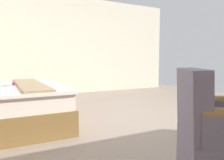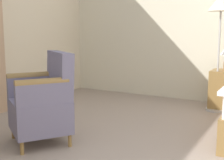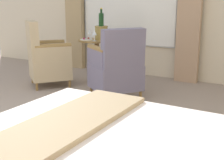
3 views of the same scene
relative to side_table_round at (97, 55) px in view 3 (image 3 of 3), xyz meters
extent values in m
cube|color=tan|center=(3.17, 1.64, 0.19)|extent=(1.88, 0.37, 0.03)
cylinder|color=olive|center=(0.00, 0.00, -0.41)|extent=(0.32, 0.32, 0.03)
cylinder|color=olive|center=(0.00, 0.00, -0.10)|extent=(0.07, 0.07, 0.64)
cylinder|color=olive|center=(0.00, 0.00, 0.23)|extent=(0.58, 0.58, 0.02)
cylinder|color=olive|center=(-0.03, 0.06, 0.34)|extent=(0.19, 0.19, 0.20)
torus|color=olive|center=(-0.03, 0.06, 0.44)|extent=(0.20, 0.20, 0.02)
cylinder|color=white|center=(-0.03, 0.06, 0.42)|extent=(0.17, 0.17, 0.03)
cylinder|color=#1E4723|center=(-0.05, 0.05, 0.50)|extent=(0.14, 0.12, 0.31)
cylinder|color=#193D1E|center=(-0.02, 0.08, 0.67)|extent=(0.05, 0.04, 0.08)
sphere|color=gold|center=(-0.02, 0.08, 0.70)|extent=(0.04, 0.04, 0.04)
cylinder|color=white|center=(-0.05, -0.16, 0.25)|extent=(0.06, 0.06, 0.01)
cylinder|color=white|center=(-0.05, -0.16, 0.29)|extent=(0.01, 0.01, 0.07)
cone|color=white|center=(-0.05, -0.16, 0.35)|extent=(0.07, 0.07, 0.06)
cylinder|color=white|center=(0.14, 0.05, 0.25)|extent=(0.07, 0.07, 0.01)
cylinder|color=white|center=(0.14, 0.05, 0.29)|extent=(0.01, 0.01, 0.08)
cone|color=white|center=(0.14, 0.05, 0.37)|extent=(0.07, 0.07, 0.07)
cylinder|color=white|center=(0.10, -0.12, 0.25)|extent=(0.19, 0.19, 0.01)
sphere|color=maroon|center=(0.07, -0.10, 0.27)|extent=(0.03, 0.03, 0.03)
sphere|color=maroon|center=(0.15, -0.13, 0.27)|extent=(0.03, 0.03, 0.03)
sphere|color=maroon|center=(0.07, -0.11, 0.27)|extent=(0.02, 0.02, 0.02)
cylinder|color=olive|center=(0.26, 0.62, -0.36)|extent=(0.04, 0.04, 0.13)
cylinder|color=olive|center=(0.67, 0.34, -0.36)|extent=(0.04, 0.04, 0.13)
cylinder|color=olive|center=(0.52, 1.00, -0.36)|extent=(0.04, 0.04, 0.13)
cylinder|color=olive|center=(0.92, 0.72, -0.36)|extent=(0.04, 0.04, 0.13)
cube|color=slate|center=(0.59, 0.67, -0.13)|extent=(0.78, 0.77, 0.32)
cube|color=slate|center=(0.71, 0.85, 0.26)|extent=(0.53, 0.42, 0.48)
cube|color=slate|center=(0.38, 0.79, 0.13)|extent=(0.35, 0.46, 0.20)
cylinder|color=olive|center=(0.38, 0.79, 0.23)|extent=(0.35, 0.46, 0.09)
cube|color=slate|center=(0.78, 0.52, 0.13)|extent=(0.35, 0.46, 0.20)
cylinder|color=olive|center=(0.78, 0.52, 0.23)|extent=(0.35, 0.46, 0.09)
cylinder|color=olive|center=(0.49, -0.17, -0.36)|extent=(0.04, 0.04, 0.11)
cylinder|color=olive|center=(0.20, -0.53, -0.36)|extent=(0.04, 0.04, 0.11)
cylinder|color=olive|center=(0.86, -0.46, -0.36)|extent=(0.04, 0.04, 0.11)
cylinder|color=olive|center=(0.57, -0.82, -0.36)|extent=(0.04, 0.04, 0.11)
cube|color=tan|center=(0.53, -0.50, -0.16)|extent=(0.77, 0.77, 0.29)
cube|color=tan|center=(0.71, -0.64, 0.26)|extent=(0.42, 0.49, 0.57)
cube|color=tan|center=(0.65, -0.31, 0.08)|extent=(0.46, 0.39, 0.21)
cylinder|color=olive|center=(0.65, -0.31, 0.19)|extent=(0.46, 0.39, 0.09)
cube|color=tan|center=(0.38, -0.66, 0.08)|extent=(0.46, 0.39, 0.21)
cylinder|color=olive|center=(0.38, -0.66, 0.19)|extent=(0.46, 0.39, 0.09)
camera|label=1|loc=(-0.38, 2.07, 0.56)|focal=35.00mm
camera|label=2|loc=(2.73, -1.63, 0.72)|focal=50.00mm
camera|label=3|loc=(4.00, 2.63, 0.81)|focal=50.00mm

